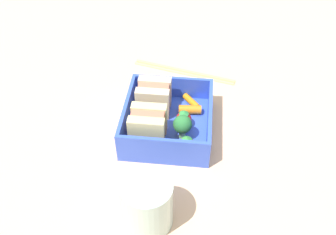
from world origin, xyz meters
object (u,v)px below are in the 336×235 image
Objects in this scene: strawberry_far_left at (187,146)px; chopstick_pair at (184,71)px; carrot_stick_left at (190,110)px; carrot_stick_far_left at (191,101)px; strawberry_left at (184,118)px; sandwich_center_left at (154,97)px; drinking_glass at (148,204)px; broccoli_floret at (183,125)px; sandwich_left at (148,126)px.

chopstick_pair is at bearing 5.29° from strawberry_far_left.
carrot_stick_left reaches higher than carrot_stick_far_left.
strawberry_left is 3.17cm from carrot_stick_left.
sandwich_center_left reaches higher than carrot_stick_far_left.
drinking_glass is at bearing 168.67° from carrot_stick_left.
broccoli_floret reaches higher than carrot_stick_far_left.
sandwich_center_left reaches higher than chopstick_pair.
strawberry_far_left is 1.04× the size of strawberry_left.
drinking_glass is (-11.75, 4.22, 1.10)cm from strawberry_far_left.
chopstick_pair is 2.70× the size of drinking_glass.
broccoli_floret is at bearing 171.57° from carrot_stick_left.
strawberry_far_left reaches higher than carrot_stick_far_left.
sandwich_left is at bearing 8.28° from drinking_glass.
chopstick_pair is (22.40, 2.07, -2.36)cm from strawberry_far_left.
strawberry_left is 0.42× the size of drinking_glass.
strawberry_far_left reaches higher than chopstick_pair.
sandwich_center_left is 14.13cm from chopstick_pair.
sandwich_left is 1.30× the size of broccoli_floret.
drinking_glass is at bearing 169.44° from strawberry_left.
sandwich_center_left reaches higher than strawberry_left.
sandwich_left is 9.31cm from carrot_stick_left.
chopstick_pair is (19.92, -4.21, -3.56)cm from sandwich_left.
strawberry_far_left reaches higher than strawberry_left.
strawberry_far_left is 9.13cm from carrot_stick_left.
strawberry_left reaches higher than carrot_stick_far_left.
broccoli_floret is (3.26, 0.90, 1.17)cm from strawberry_far_left.
chopstick_pair is at bearing -17.94° from sandwich_center_left.
carrot_stick_far_left is 0.49× the size of drinking_glass.
sandwich_center_left is 6.55cm from carrot_stick_left.
carrot_stick_far_left is (2.43, -0.09, -0.22)cm from carrot_stick_left.
broccoli_floret is 6.20cm from carrot_stick_left.
broccoli_floret is 19.49cm from chopstick_pair.
sandwich_left reaches higher than strawberry_far_left.
broccoli_floret reaches higher than strawberry_left.
sandwich_left is 6.64cm from strawberry_left.
drinking_glass is (-21.14, -2.07, -0.10)cm from sandwich_center_left.
sandwich_left is 1.44× the size of carrot_stick_left.
sandwich_center_left is 1.44× the size of carrot_stick_left.
drinking_glass is (-15.01, 3.31, -0.06)cm from broccoli_floret.
strawberry_far_left is 22.61cm from chopstick_pair.
carrot_stick_far_left reaches higher than chopstick_pair.
sandwich_center_left is at bearing 33.79° from strawberry_far_left.
sandwich_center_left is at bearing 5.59° from drinking_glass.
strawberry_far_left is 0.89× the size of carrot_stick_far_left.
chopstick_pair is (13.00, -4.21, -3.56)cm from sandwich_center_left.
broccoli_floret is at bearing -12.44° from drinking_glass.
strawberry_left is at bearing 164.17° from carrot_stick_left.
carrot_stick_left is 21.34cm from drinking_glass.
strawberry_far_left is 0.16× the size of chopstick_pair.
drinking_glass is at bearing 160.26° from strawberry_far_left.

